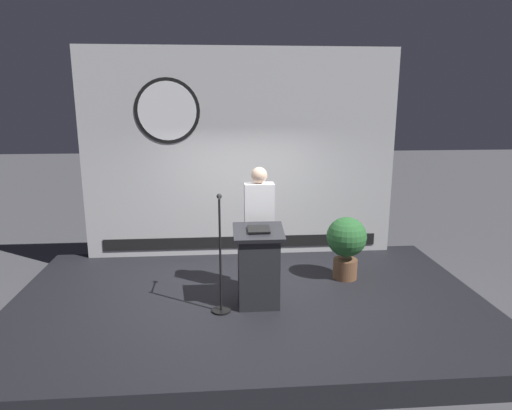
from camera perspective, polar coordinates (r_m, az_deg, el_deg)
ground_plane at (r=6.44m, az=-0.96°, el=-14.00°), size 40.00×40.00×0.00m
stage_platform at (r=6.38m, az=-0.96°, el=-12.80°), size 6.40×4.00×0.30m
banner_display at (r=7.63m, az=-2.08°, el=6.33°), size 5.23×0.12×3.47m
podium at (r=5.90m, az=0.32°, el=-7.85°), size 0.64×0.50×1.08m
speaker_person at (r=6.24m, az=0.39°, el=-3.03°), size 0.40×0.26×1.76m
microphone_stand at (r=5.79m, az=-4.48°, el=-8.37°), size 0.24×0.54×1.47m
potted_plant at (r=6.89m, az=11.30°, el=-4.58°), size 0.59×0.59×0.95m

